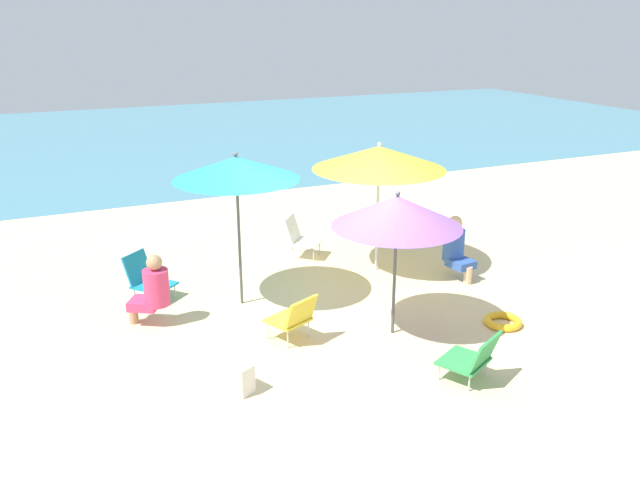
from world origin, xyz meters
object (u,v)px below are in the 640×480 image
(umbrella_purple, at_px, (397,212))
(person_a, at_px, (456,247))
(beach_chair_d, at_px, (147,277))
(person_b, at_px, (153,289))
(umbrella_yellow, at_px, (379,158))
(swim_ring, at_px, (503,321))
(beach_chair_c, at_px, (300,236))
(beach_bag, at_px, (240,378))
(beach_chair_a, at_px, (294,317))
(beach_chair_b, at_px, (473,357))
(umbrella_teal, at_px, (236,168))

(umbrella_purple, xyz_separation_m, person_a, (1.77, 1.20, -1.09))
(beach_chair_d, height_order, person_b, person_b)
(umbrella_yellow, height_order, swim_ring, umbrella_yellow)
(umbrella_purple, height_order, swim_ring, umbrella_purple)
(beach_chair_c, bearing_deg, beach_bag, -81.24)
(beach_chair_a, height_order, beach_chair_b, beach_chair_a)
(person_a, bearing_deg, swim_ring, -20.40)
(beach_chair_a, bearing_deg, umbrella_yellow, -74.90)
(umbrella_purple, bearing_deg, beach_chair_b, -81.19)
(beach_chair_c, distance_m, swim_ring, 3.69)
(swim_ring, bearing_deg, beach_chair_d, 145.57)
(beach_bag, bearing_deg, umbrella_teal, 72.15)
(beach_chair_c, bearing_deg, umbrella_purple, -49.86)
(beach_chair_b, bearing_deg, umbrella_teal, 2.11)
(umbrella_teal, bearing_deg, umbrella_purple, -48.02)
(umbrella_yellow, height_order, person_b, umbrella_yellow)
(umbrella_teal, bearing_deg, swim_ring, -35.06)
(beach_chair_a, xyz_separation_m, swim_ring, (2.61, -0.68, -0.28))
(beach_chair_c, xyz_separation_m, person_a, (1.78, -1.80, 0.14))
(umbrella_purple, bearing_deg, umbrella_teal, 131.98)
(umbrella_purple, height_order, beach_bag, umbrella_purple)
(beach_chair_a, distance_m, beach_chair_b, 2.16)
(beach_chair_a, relative_size, beach_chair_c, 0.93)
(beach_chair_b, bearing_deg, person_b, 18.60)
(person_b, relative_size, beach_bag, 2.95)
(umbrella_purple, bearing_deg, person_b, 151.43)
(person_a, relative_size, beach_bag, 2.98)
(person_a, xyz_separation_m, beach_bag, (-3.91, -1.72, -0.33))
(umbrella_teal, relative_size, beach_chair_a, 3.25)
(umbrella_teal, relative_size, beach_chair_c, 3.01)
(umbrella_purple, relative_size, beach_bag, 5.67)
(beach_chair_a, xyz_separation_m, beach_chair_c, (1.19, 2.71, 0.02))
(umbrella_purple, xyz_separation_m, beach_chair_d, (-2.60, 2.35, -1.29))
(umbrella_teal, xyz_separation_m, beach_chair_a, (0.25, -1.32, -1.57))
(person_a, height_order, person_b, person_a)
(person_b, bearing_deg, umbrella_teal, -141.37)
(umbrella_purple, bearing_deg, beach_bag, -166.30)
(beach_chair_a, distance_m, beach_chair_c, 2.96)
(umbrella_yellow, relative_size, umbrella_purple, 1.10)
(beach_chair_b, xyz_separation_m, person_a, (1.56, 2.54, 0.20))
(beach_chair_d, xyz_separation_m, person_b, (-0.07, -0.90, 0.19))
(umbrella_teal, height_order, beach_chair_a, umbrella_teal)
(umbrella_yellow, bearing_deg, umbrella_purple, -113.09)
(beach_chair_c, xyz_separation_m, swim_ring, (1.42, -3.40, -0.30))
(person_a, bearing_deg, umbrella_yellow, -136.58)
(umbrella_yellow, xyz_separation_m, person_b, (-3.50, -0.51, -1.29))
(umbrella_teal, xyz_separation_m, person_b, (-1.21, -0.16, -1.41))
(umbrella_purple, distance_m, beach_chair_b, 1.87)
(umbrella_yellow, distance_m, beach_chair_b, 3.67)
(beach_chair_a, relative_size, swim_ring, 1.34)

